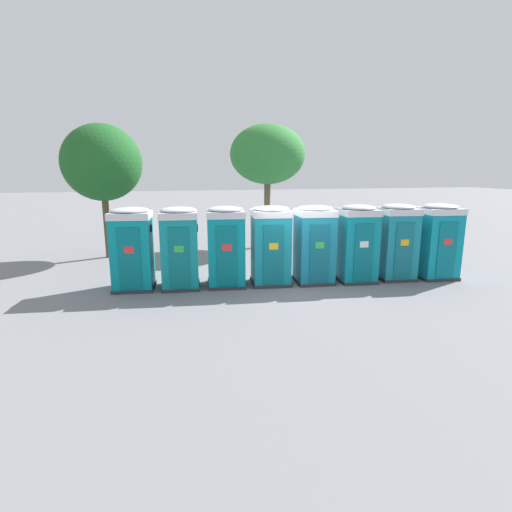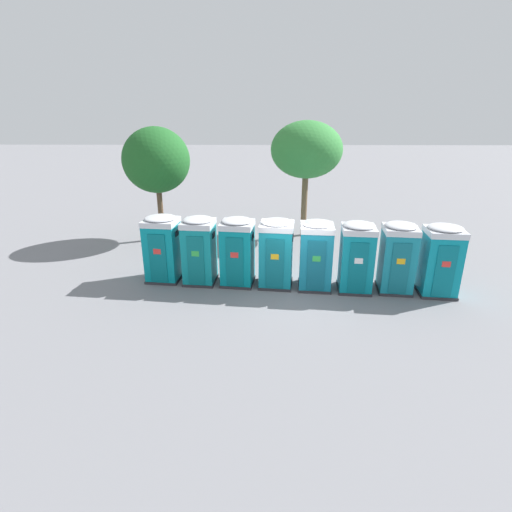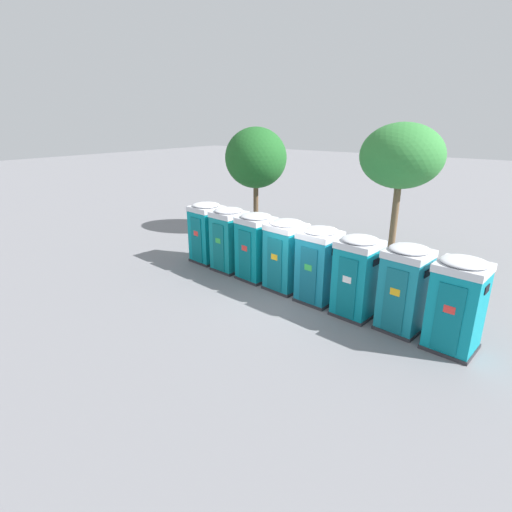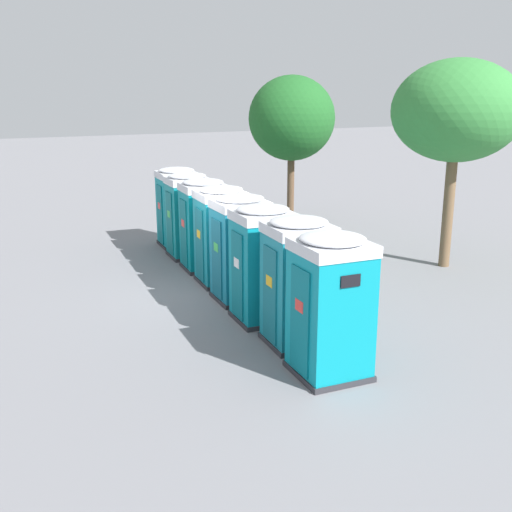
{
  "view_description": "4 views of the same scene",
  "coord_description": "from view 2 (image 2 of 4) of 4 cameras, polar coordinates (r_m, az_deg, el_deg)",
  "views": [
    {
      "loc": [
        -4.14,
        -11.69,
        3.65
      ],
      "look_at": [
        -1.15,
        0.44,
        0.93
      ],
      "focal_mm": 28.0,
      "sensor_mm": 36.0,
      "label": 1
    },
    {
      "loc": [
        -1.21,
        -13.29,
        6.27
      ],
      "look_at": [
        -1.42,
        0.47,
        1.13
      ],
      "focal_mm": 28.0,
      "sensor_mm": 36.0,
      "label": 2
    },
    {
      "loc": [
        6.58,
        -10.77,
        5.8
      ],
      "look_at": [
        -2.09,
        0.54,
        0.91
      ],
      "focal_mm": 28.0,
      "sensor_mm": 36.0,
      "label": 3
    },
    {
      "loc": [
        12.89,
        -5.95,
        4.76
      ],
      "look_at": [
        1.66,
        0.15,
        1.3
      ],
      "focal_mm": 42.0,
      "sensor_mm": 36.0,
      "label": 4
    }
  ],
  "objects": [
    {
      "name": "portapotty_6",
      "position": [
        14.99,
        19.54,
        -0.17
      ],
      "size": [
        1.3,
        1.33,
        2.54
      ],
      "color": "#2D2D33",
      "rests_on": "ground"
    },
    {
      "name": "ground_plane",
      "position": [
        14.74,
        5.51,
        -4.78
      ],
      "size": [
        120.0,
        120.0,
        0.0
      ],
      "primitive_type": "plane",
      "color": "slate"
    },
    {
      "name": "portapotty_3",
      "position": [
        14.58,
        2.9,
        0.45
      ],
      "size": [
        1.35,
        1.33,
        2.54
      ],
      "color": "#2D2D33",
      "rests_on": "ground"
    },
    {
      "name": "portapotty_0",
      "position": [
        15.47,
        -13.18,
        1.12
      ],
      "size": [
        1.35,
        1.32,
        2.54
      ],
      "color": "#2D2D33",
      "rests_on": "ground"
    },
    {
      "name": "portapotty_4",
      "position": [
        14.53,
        8.54,
        0.18
      ],
      "size": [
        1.29,
        1.3,
        2.54
      ],
      "color": "#2D2D33",
      "rests_on": "ground"
    },
    {
      "name": "portapotty_2",
      "position": [
        14.73,
        -2.67,
        0.67
      ],
      "size": [
        1.33,
        1.33,
        2.54
      ],
      "color": "#2D2D33",
      "rests_on": "ground"
    },
    {
      "name": "portapotty_5",
      "position": [
        14.62,
        14.16,
        -0.1
      ],
      "size": [
        1.29,
        1.31,
        2.54
      ],
      "color": "#2D2D33",
      "rests_on": "ground"
    },
    {
      "name": "portapotty_1",
      "position": [
        14.99,
        -8.1,
        0.85
      ],
      "size": [
        1.26,
        1.3,
        2.54
      ],
      "color": "#2D2D33",
      "rests_on": "ground"
    },
    {
      "name": "street_tree_1",
      "position": [
        20.0,
        -14.05,
        13.1
      ],
      "size": [
        3.17,
        3.17,
        5.46
      ],
      "color": "brown",
      "rests_on": "ground"
    },
    {
      "name": "portapotty_7",
      "position": [
        15.3,
        24.84,
        -0.5
      ],
      "size": [
        1.35,
        1.31,
        2.54
      ],
      "color": "#2D2D33",
      "rests_on": "ground"
    },
    {
      "name": "street_tree_0",
      "position": [
        20.18,
        7.23,
        14.77
      ],
      "size": [
        3.49,
        3.49,
        5.71
      ],
      "color": "brown",
      "rests_on": "ground"
    }
  ]
}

